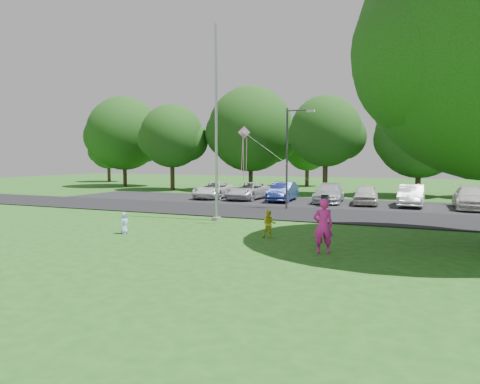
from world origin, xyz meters
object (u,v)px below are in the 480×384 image
at_px(trash_can, 325,201).
at_px(child_yellow, 269,224).
at_px(flagpole, 216,140).
at_px(street_lamp, 291,149).
at_px(woman, 323,226).
at_px(child_blue, 124,223).
at_px(kite, 246,142).

height_order(trash_can, child_yellow, child_yellow).
height_order(flagpole, street_lamp, flagpole).
bearing_deg(trash_can, woman, -78.46).
height_order(child_yellow, child_blue, child_yellow).
bearing_deg(flagpole, child_blue, -109.45).
distance_m(trash_can, child_blue, 14.41).
xyz_separation_m(flagpole, kite, (2.08, -1.10, -0.20)).
height_order(flagpole, trash_can, flagpole).
height_order(flagpole, kite, flagpole).
bearing_deg(flagpole, street_lamp, 69.67).
relative_size(flagpole, street_lamp, 1.58).
relative_size(street_lamp, trash_can, 7.61).
height_order(flagpole, child_blue, flagpole).
bearing_deg(street_lamp, flagpole, -110.18).
bearing_deg(flagpole, kite, -27.89).
relative_size(woman, kite, 0.37).
relative_size(child_yellow, kite, 0.22).
height_order(woman, child_blue, woman).
xyz_separation_m(flagpole, child_yellow, (4.16, -3.65, -3.60)).
distance_m(woman, kite, 7.19).
distance_m(flagpole, child_blue, 6.63).
bearing_deg(kite, child_blue, -164.10).
xyz_separation_m(trash_can, woman, (2.78, -13.63, 0.51)).
bearing_deg(child_blue, woman, -93.21).
distance_m(trash_can, woman, 13.92).
distance_m(woman, child_yellow, 3.29).
bearing_deg(woman, kite, -67.31).
height_order(street_lamp, child_blue, street_lamp).
bearing_deg(child_blue, trash_can, -24.02).
xyz_separation_m(child_blue, kite, (3.91, 4.09, 3.50)).
distance_m(street_lamp, woman, 12.82).
bearing_deg(street_lamp, child_yellow, -78.51).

